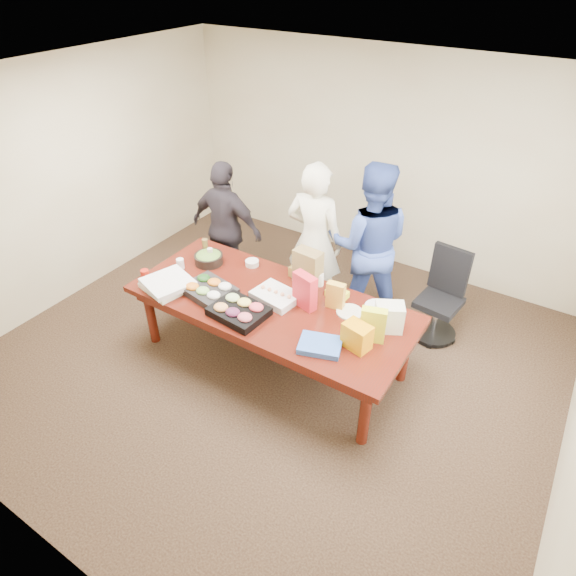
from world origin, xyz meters
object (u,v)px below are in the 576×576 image
Objects in this scene: office_chair at (440,299)px; person_center at (315,241)px; person_right at (369,244)px; salad_bowl at (209,259)px; conference_table at (272,331)px; sheet_cake at (276,296)px.

person_center is (-1.39, -0.27, 0.42)m from office_chair.
person_right is 5.98× the size of salad_bowl.
sheet_cake reaches higher than conference_table.
office_chair is 2.51m from salad_bowl.
office_chair is 2.28× the size of sheet_cake.
office_chair is 1.48m from person_center.
person_right is (0.55, 0.22, 0.02)m from person_center.
sheet_cake is (0.12, -0.95, -0.12)m from person_center.
person_right is at bearing 69.68° from conference_table.
person_center reaches higher than conference_table.
office_chair is 0.54× the size of person_center.
office_chair is at bearing 51.88° from sheet_cake.
conference_table is 1.55× the size of person_center.
person_center is at bearing -1.99° from person_right.
conference_table is at bearing 91.06° from person_center.
sheet_cake is at bearing 67.44° from conference_table.
conference_table is 1.07m from salad_bowl.
person_right is (-0.84, -0.05, 0.44)m from office_chair.
office_chair reaches higher than sheet_cake.
person_center is 0.97m from sheet_cake.
sheet_cake is 0.99m from salad_bowl.
sheet_cake is at bearing -129.62° from office_chair.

